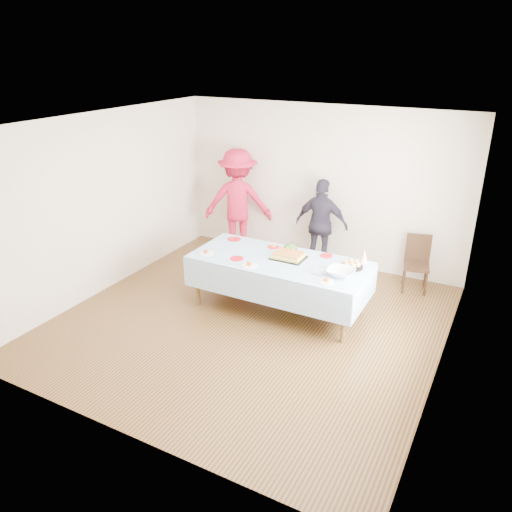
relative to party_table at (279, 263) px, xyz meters
The scene contains 22 objects.
ground 0.91m from the party_table, 110.27° to the right, with size 5.00×5.00×0.00m, color #412612.
room_walls 1.17m from the party_table, 104.94° to the right, with size 5.04×5.04×2.72m.
party_table is the anchor object (origin of this frame).
birthday_cake 0.17m from the party_table, 47.92° to the left, with size 0.46×0.36×0.08m.
rolls_tray 1.00m from the party_table, 12.76° to the left, with size 0.32×0.32×0.10m.
punch_bowl 0.94m from the party_table, ahead, with size 0.36×0.36×0.09m, color silver.
party_hat 1.18m from the party_table, 23.18° to the left, with size 0.11×0.11×0.19m, color white.
fork_pile 0.73m from the party_table, 15.13° to the right, with size 0.24×0.18×0.07m, color white, non-canonical shape.
plate_red_far_a 1.02m from the party_table, 158.41° to the left, with size 0.19×0.19×0.01m, color red.
plate_red_far_b 0.47m from the party_table, 126.62° to the left, with size 0.18×0.18×0.01m, color red.
plate_red_far_c 0.44m from the party_table, 92.48° to the left, with size 0.19×0.19×0.01m, color red.
plate_red_far_d 0.69m from the party_table, 38.67° to the left, with size 0.18×0.18×0.01m, color red.
plate_red_near 0.60m from the party_table, 154.03° to the right, with size 0.19×0.19×0.01m, color red.
plate_white_left 1.07m from the party_table, 163.56° to the right, with size 0.22×0.22×0.01m, color white.
plate_white_mid 0.47m from the party_table, 124.59° to the right, with size 0.22×0.22×0.01m, color white.
plate_white_right 0.91m from the party_table, 23.72° to the right, with size 0.19×0.19×0.01m, color white.
dining_chair 2.28m from the party_table, 45.37° to the left, with size 0.45×0.45×0.88m.
toddler_left 1.12m from the party_table, 159.08° to the left, with size 0.30×0.20×0.82m, color red.
toddler_mid 0.48m from the party_table, 91.92° to the left, with size 0.43×0.28×0.88m, color #337226.
toddler_right 0.83m from the party_table, 30.25° to the left, with size 0.37×0.29×0.76m, color tan.
adult_left 2.36m from the party_table, 134.28° to the left, with size 1.23×0.70×1.90m, color red.
adult_right 1.68m from the party_table, 90.79° to the left, with size 0.91×0.38×1.55m, color #2D2837.
Camera 1 is at (2.93, -5.29, 3.56)m, focal length 35.00 mm.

